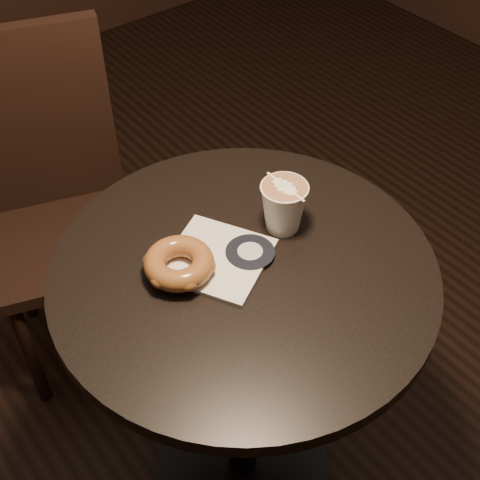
# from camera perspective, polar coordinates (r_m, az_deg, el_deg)

# --- Properties ---
(cafe_table) EXTENTS (0.70, 0.70, 0.75)m
(cafe_table) POSITION_cam_1_polar(r_m,az_deg,el_deg) (1.35, 0.29, -8.08)
(cafe_table) COLOR black
(cafe_table) RESTS_ON ground
(chair) EXTENTS (0.47, 0.47, 0.93)m
(chair) POSITION_cam_1_polar(r_m,az_deg,el_deg) (1.76, -15.57, 4.06)
(chair) COLOR black
(chair) RESTS_ON ground
(pastry_bag) EXTENTS (0.23, 0.23, 0.01)m
(pastry_bag) POSITION_cam_1_polar(r_m,az_deg,el_deg) (1.20, -1.98, -1.59)
(pastry_bag) COLOR silver
(pastry_bag) RESTS_ON cafe_table
(doughnut) EXTENTS (0.12, 0.12, 0.04)m
(doughnut) POSITION_cam_1_polar(r_m,az_deg,el_deg) (1.17, -5.23, -1.98)
(doughnut) COLOR brown
(doughnut) RESTS_ON pastry_bag
(latte_cup) EXTENTS (0.09, 0.09, 0.10)m
(latte_cup) POSITION_cam_1_polar(r_m,az_deg,el_deg) (1.24, 3.73, 2.83)
(latte_cup) COLOR white
(latte_cup) RESTS_ON cafe_table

